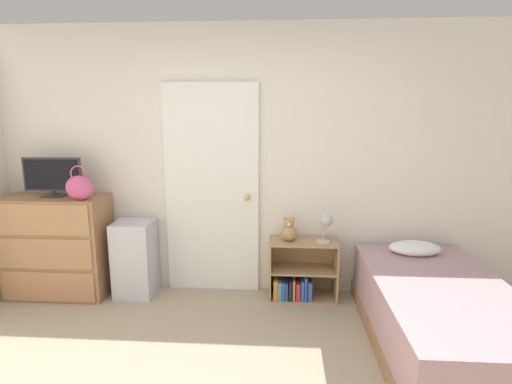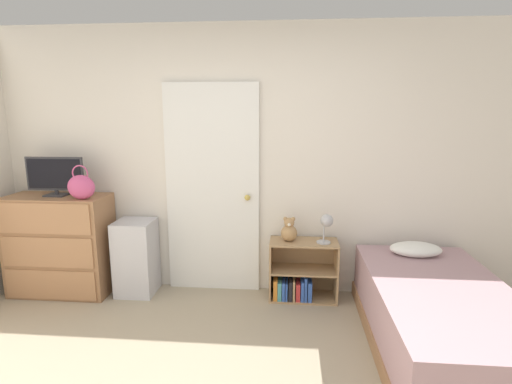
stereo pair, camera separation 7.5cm
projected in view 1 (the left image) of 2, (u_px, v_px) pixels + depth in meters
name	position (u px, v px, depth m)	size (l,w,h in m)	color
wall_back	(242.00, 162.00, 3.83)	(10.00, 0.06, 2.55)	silver
door_closed	(212.00, 190.00, 3.85)	(0.90, 0.09, 2.02)	white
dresser	(58.00, 246.00, 3.83)	(0.95, 0.44, 0.97)	#996B47
tv	(52.00, 176.00, 3.71)	(0.56, 0.16, 0.37)	#2D2D33
handbag	(80.00, 187.00, 3.58)	(0.25, 0.13, 0.32)	#C64C7F
storage_bin	(135.00, 258.00, 3.85)	(0.36, 0.35, 0.73)	silver
bookshelf	(299.00, 276.00, 3.80)	(0.64, 0.31, 0.57)	tan
teddy_bear	(289.00, 230.00, 3.72)	(0.15, 0.15, 0.23)	tan
desk_lamp	(326.00, 223.00, 3.63)	(0.15, 0.14, 0.28)	#B2B2B7
bed	(441.00, 317.00, 2.96)	(0.99, 1.89, 0.62)	#996B47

